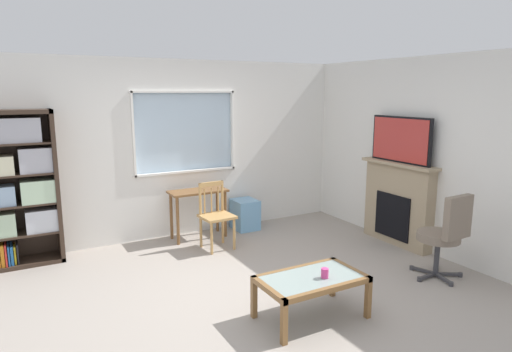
# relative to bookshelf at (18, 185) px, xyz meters

# --- Properties ---
(ground) EXTENTS (6.27, 5.47, 0.02)m
(ground) POSITION_rel_bookshelf_xyz_m (2.07, -1.99, -1.01)
(ground) COLOR #9E9389
(wall_back_with_window) EXTENTS (5.27, 0.15, 2.56)m
(wall_back_with_window) POSITION_rel_bookshelf_xyz_m (2.05, 0.24, 0.25)
(wall_back_with_window) COLOR silver
(wall_back_with_window) RESTS_ON ground
(wall_right) EXTENTS (0.12, 4.67, 2.56)m
(wall_right) POSITION_rel_bookshelf_xyz_m (4.76, -1.99, 0.28)
(wall_right) COLOR silver
(wall_right) RESTS_ON ground
(bookshelf) EXTENTS (0.90, 0.38, 1.90)m
(bookshelf) POSITION_rel_bookshelf_xyz_m (0.00, 0.00, 0.00)
(bookshelf) COLOR #38281E
(bookshelf) RESTS_ON ground
(desk_under_window) EXTENTS (0.83, 0.38, 0.71)m
(desk_under_window) POSITION_rel_bookshelf_xyz_m (2.26, -0.11, -0.43)
(desk_under_window) COLOR brown
(desk_under_window) RESTS_ON ground
(wooden_chair) EXTENTS (0.45, 0.43, 0.90)m
(wooden_chair) POSITION_rel_bookshelf_xyz_m (2.31, -0.62, -0.54)
(wooden_chair) COLOR tan
(wooden_chair) RESTS_ON ground
(plastic_drawer_unit) EXTENTS (0.35, 0.40, 0.46)m
(plastic_drawer_unit) POSITION_rel_bookshelf_xyz_m (3.05, -0.06, -0.77)
(plastic_drawer_unit) COLOR #72ADDB
(plastic_drawer_unit) RESTS_ON ground
(fireplace) EXTENTS (0.26, 1.20, 1.16)m
(fireplace) POSITION_rel_bookshelf_xyz_m (4.60, -1.68, -0.42)
(fireplace) COLOR tan
(fireplace) RESTS_ON ground
(tv) EXTENTS (0.06, 1.00, 0.62)m
(tv) POSITION_rel_bookshelf_xyz_m (4.59, -1.68, 0.47)
(tv) COLOR black
(tv) RESTS_ON fireplace
(office_chair) EXTENTS (0.56, 0.58, 1.00)m
(office_chair) POSITION_rel_bookshelf_xyz_m (4.15, -2.81, -0.44)
(office_chair) COLOR #7A6B5B
(office_chair) RESTS_ON ground
(coffee_table) EXTENTS (0.99, 0.58, 0.41)m
(coffee_table) POSITION_rel_bookshelf_xyz_m (2.32, -2.81, -0.65)
(coffee_table) COLOR #8C9E99
(coffee_table) RESTS_ON ground
(sippy_cup) EXTENTS (0.07, 0.07, 0.09)m
(sippy_cup) POSITION_rel_bookshelf_xyz_m (2.41, -2.89, -0.54)
(sippy_cup) COLOR #DB3D84
(sippy_cup) RESTS_ON coffee_table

